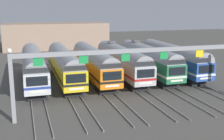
{
  "coord_description": "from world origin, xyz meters",
  "views": [
    {
      "loc": [
        -11.88,
        -40.56,
        10.56
      ],
      "look_at": [
        -0.33,
        -3.11,
        2.05
      ],
      "focal_mm": 46.9,
      "sensor_mm": 36.0,
      "label": 1
    }
  ],
  "objects_px": {
    "commuter_train_green": "(148,59)",
    "catenary_gantry": "(145,59)",
    "commuter_train_yellow": "(65,64)",
    "commuter_train_orange": "(94,62)",
    "commuter_train_silver": "(33,66)",
    "commuter_train_stainless": "(122,61)",
    "commuter_train_blue": "(172,58)"
  },
  "relations": [
    {
      "from": "commuter_train_yellow",
      "to": "catenary_gantry",
      "type": "distance_m",
      "value": 15.16
    },
    {
      "from": "commuter_train_yellow",
      "to": "commuter_train_green",
      "type": "height_order",
      "value": "commuter_train_green"
    },
    {
      "from": "commuter_train_stainless",
      "to": "commuter_train_yellow",
      "type": "bearing_deg",
      "value": -179.97
    },
    {
      "from": "commuter_train_orange",
      "to": "commuter_train_silver",
      "type": "bearing_deg",
      "value": 180.0
    },
    {
      "from": "commuter_train_orange",
      "to": "commuter_train_blue",
      "type": "xyz_separation_m",
      "value": [
        12.73,
        0.0,
        0.0
      ]
    },
    {
      "from": "commuter_train_stainless",
      "to": "commuter_train_orange",
      "type": "bearing_deg",
      "value": -179.94
    },
    {
      "from": "commuter_train_stainless",
      "to": "commuter_train_blue",
      "type": "bearing_deg",
      "value": -0.03
    },
    {
      "from": "commuter_train_orange",
      "to": "catenary_gantry",
      "type": "xyz_separation_m",
      "value": [
        2.12,
        -13.49,
        2.68
      ]
    },
    {
      "from": "commuter_train_silver",
      "to": "commuter_train_stainless",
      "type": "height_order",
      "value": "commuter_train_stainless"
    },
    {
      "from": "commuter_train_yellow",
      "to": "commuter_train_orange",
      "type": "bearing_deg",
      "value": 0.0
    },
    {
      "from": "commuter_train_silver",
      "to": "catenary_gantry",
      "type": "bearing_deg",
      "value": -51.82
    },
    {
      "from": "commuter_train_stainless",
      "to": "commuter_train_green",
      "type": "xyz_separation_m",
      "value": [
        4.24,
        0.0,
        0.0
      ]
    },
    {
      "from": "commuter_train_yellow",
      "to": "commuter_train_blue",
      "type": "height_order",
      "value": "same"
    },
    {
      "from": "commuter_train_green",
      "to": "catenary_gantry",
      "type": "xyz_separation_m",
      "value": [
        -6.37,
        -13.5,
        2.68
      ]
    },
    {
      "from": "commuter_train_green",
      "to": "commuter_train_blue",
      "type": "distance_m",
      "value": 4.24
    },
    {
      "from": "commuter_train_stainless",
      "to": "commuter_train_blue",
      "type": "distance_m",
      "value": 8.49
    },
    {
      "from": "commuter_train_orange",
      "to": "commuter_train_stainless",
      "type": "xyz_separation_m",
      "value": [
        4.24,
        0.0,
        0.0
      ]
    },
    {
      "from": "commuter_train_orange",
      "to": "commuter_train_blue",
      "type": "height_order",
      "value": "same"
    },
    {
      "from": "commuter_train_stainless",
      "to": "catenary_gantry",
      "type": "distance_m",
      "value": 13.92
    },
    {
      "from": "commuter_train_silver",
      "to": "commuter_train_green",
      "type": "height_order",
      "value": "commuter_train_green"
    },
    {
      "from": "commuter_train_silver",
      "to": "commuter_train_green",
      "type": "xyz_separation_m",
      "value": [
        16.98,
        0.0,
        0.0
      ]
    },
    {
      "from": "commuter_train_silver",
      "to": "commuter_train_orange",
      "type": "bearing_deg",
      "value": 0.0
    },
    {
      "from": "commuter_train_silver",
      "to": "commuter_train_yellow",
      "type": "distance_m",
      "value": 4.24
    },
    {
      "from": "commuter_train_yellow",
      "to": "commuter_train_green",
      "type": "bearing_deg",
      "value": 0.02
    },
    {
      "from": "commuter_train_silver",
      "to": "commuter_train_blue",
      "type": "distance_m",
      "value": 21.22
    },
    {
      "from": "commuter_train_silver",
      "to": "commuter_train_blue",
      "type": "relative_size",
      "value": 1.0
    },
    {
      "from": "commuter_train_yellow",
      "to": "commuter_train_silver",
      "type": "bearing_deg",
      "value": 180.0
    },
    {
      "from": "commuter_train_yellow",
      "to": "commuter_train_blue",
      "type": "xyz_separation_m",
      "value": [
        16.98,
        0.0,
        0.0
      ]
    },
    {
      "from": "commuter_train_stainless",
      "to": "commuter_train_blue",
      "type": "xyz_separation_m",
      "value": [
        8.49,
        -0.0,
        -0.0
      ]
    },
    {
      "from": "commuter_train_silver",
      "to": "catenary_gantry",
      "type": "relative_size",
      "value": 0.68
    },
    {
      "from": "commuter_train_silver",
      "to": "catenary_gantry",
      "type": "distance_m",
      "value": 17.38
    },
    {
      "from": "commuter_train_green",
      "to": "catenary_gantry",
      "type": "distance_m",
      "value": 15.16
    }
  ]
}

